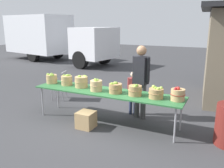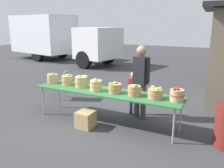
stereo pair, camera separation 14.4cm
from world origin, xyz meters
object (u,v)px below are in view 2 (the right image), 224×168
Objects in this scene: vendor_adult at (141,77)px; folding_chair at (63,83)px; apple_basket_green_1 at (67,80)px; box_truck at (54,36)px; market_table at (106,93)px; produce_crate at (85,119)px; apple_basket_green_3 at (96,85)px; apple_basket_green_0 at (53,78)px; apple_basket_red_0 at (177,95)px; apple_basket_green_2 at (82,82)px; apple_basket_green_5 at (134,90)px; apple_basket_green_6 at (155,93)px; apple_basket_green_4 at (115,88)px; child_customer at (133,90)px.

vendor_adult is 2.04× the size of folding_chair.
apple_basket_green_1 is 9.50m from box_truck.
market_table is 0.44× the size of box_truck.
apple_basket_green_1 is at bearing 148.80° from produce_crate.
apple_basket_green_3 reaches higher than folding_chair.
apple_basket_green_0 is 3.19m from apple_basket_red_0.
apple_basket_green_2 is (-0.69, 0.05, 0.17)m from market_table.
vendor_adult is (-0.10, 0.62, 0.16)m from apple_basket_green_5.
market_table is at bearing 46.06° from folding_chair.
apple_basket_green_6 is at bearing 2.51° from apple_basket_green_5.
produce_crate is at bearing -162.17° from apple_basket_green_6.
apple_basket_green_3 is at bearing 41.67° from folding_chair.
folding_chair is at bearing 150.70° from apple_basket_green_3.
apple_basket_green_6 reaches higher than produce_crate.
apple_basket_green_2 reaches higher than produce_crate.
apple_basket_green_4 is (0.94, -0.08, -0.02)m from apple_basket_green_2.
apple_basket_red_0 reaches higher than apple_basket_green_1.
vendor_adult is (1.74, 0.53, 0.15)m from apple_basket_green_1.
apple_basket_green_2 is 1.40m from apple_basket_green_5.
child_customer is (1.50, 0.68, -0.23)m from apple_basket_green_1.
market_table is 10.81× the size of apple_basket_green_2.
box_truck is (-9.14, 7.02, 0.61)m from apple_basket_red_0.
child_customer is at bearing -27.98° from box_truck.
apple_basket_green_0 is at bearing 177.21° from apple_basket_green_4.
market_table is at bearing 179.81° from apple_basket_green_6.
produce_crate is (1.75, -1.40, -0.33)m from folding_chair.
child_customer is 2.39m from folding_chair.
produce_crate is (-1.42, -0.46, -0.68)m from apple_basket_green_6.
child_customer is 3.03× the size of produce_crate.
apple_basket_red_0 is at bearing 3.85° from apple_basket_green_6.
produce_crate is at bearing -139.74° from apple_basket_green_4.
apple_basket_green_2 is 1.10× the size of apple_basket_green_3.
folding_chair is at bearing 135.41° from apple_basket_green_1.
apple_basket_green_3 reaches higher than produce_crate.
apple_basket_green_4 reaches higher than produce_crate.
folding_chair is (-2.38, 0.19, -0.14)m from child_customer.
apple_basket_green_0 reaches higher than apple_basket_green_5.
apple_basket_green_2 reaches higher than apple_basket_green_4.
child_customer is (1.97, 0.69, -0.23)m from apple_basket_green_0.
apple_basket_green_4 is 10.55m from box_truck.
apple_basket_green_3 reaches higher than apple_basket_green_0.
apple_basket_green_0 is at bearing 179.39° from apple_basket_red_0.
apple_basket_green_3 is at bearing -14.43° from apple_basket_green_2.
apple_basket_green_1 is 0.99× the size of apple_basket_green_3.
box_truck reaches higher than apple_basket_green_3.
apple_basket_green_5 is at bearing -2.05° from apple_basket_green_0.
apple_basket_green_6 is 11.22m from box_truck.
apple_basket_green_3 is at bearing -174.57° from apple_basket_green_4.
box_truck reaches higher than child_customer.
box_truck reaches higher than apple_basket_green_0.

